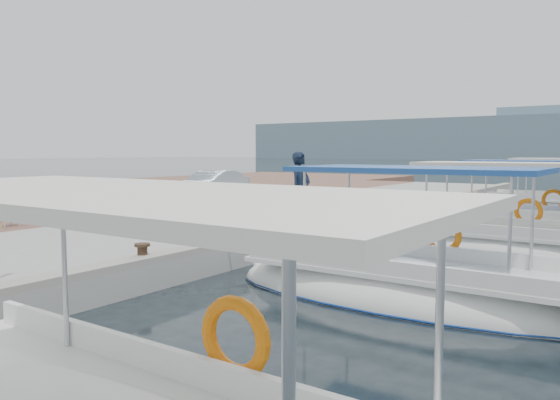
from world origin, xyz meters
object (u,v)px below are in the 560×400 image
at_px(fishing_caique_b, 404,293).
at_px(fishing_caique_d, 540,229).
at_px(fishing_caique_c, 505,251).
at_px(parked_car, 212,186).
at_px(fisherman, 300,189).

xyz_separation_m(fishing_caique_b, fishing_caique_d, (0.56, 9.09, 0.06)).
distance_m(fishing_caique_b, fishing_caique_d, 9.11).
distance_m(fishing_caique_c, fishing_caique_d, 4.01).
bearing_deg(fishing_caique_d, parked_car, -175.14).
xyz_separation_m(fishing_caique_b, fishing_caique_c, (0.48, 5.09, -0.00)).
distance_m(fishing_caique_b, parked_car, 14.07).
bearing_deg(fishing_caique_b, fisherman, 139.94).
bearing_deg(fishing_caique_c, fishing_caique_b, -95.43).
bearing_deg(fishing_caique_d, fisherman, -133.22).
xyz_separation_m(fishing_caique_d, fisherman, (-5.02, -5.34, 1.30)).
bearing_deg(fishing_caique_d, fishing_caique_b, -93.55).
distance_m(fishing_caique_d, fisherman, 7.45).
height_order(fishing_caique_d, parked_car, fishing_caique_d).
xyz_separation_m(fishing_caique_c, fisherman, (-4.94, -1.34, 1.36)).
relative_size(fishing_caique_b, fisherman, 3.31).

